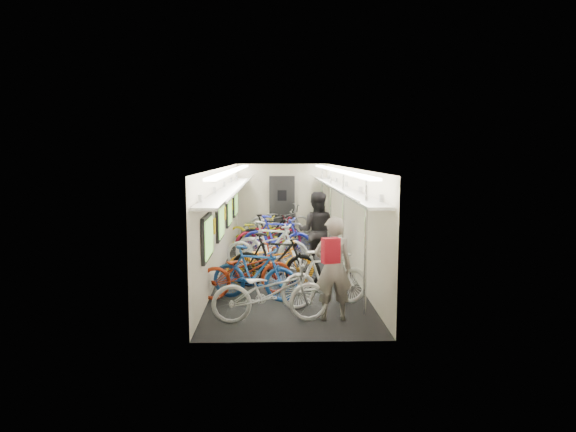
{
  "coord_description": "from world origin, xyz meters",
  "views": [
    {
      "loc": [
        -0.28,
        -12.17,
        2.7
      ],
      "look_at": [
        0.08,
        0.79,
        1.15
      ],
      "focal_mm": 32.0,
      "sensor_mm": 36.0,
      "label": 1
    }
  ],
  "objects": [
    {
      "name": "bicycle_1",
      "position": [
        -0.64,
        -2.8,
        0.51
      ],
      "size": [
        1.76,
        1.0,
        1.02
      ],
      "primitive_type": "imported",
      "rotation": [
        0.0,
        0.0,
        1.24
      ],
      "color": "#19479B",
      "rests_on": "ground"
    },
    {
      "name": "bicycle_9",
      "position": [
        -0.38,
        1.84,
        0.54
      ],
      "size": [
        1.88,
        0.93,
        1.09
      ],
      "primitive_type": "imported",
      "rotation": [
        0.0,
        0.0,
        1.81
      ],
      "color": "black",
      "rests_on": "ground"
    },
    {
      "name": "bicycle_11",
      "position": [
        0.64,
        -3.27,
        0.52
      ],
      "size": [
        1.78,
        1.07,
        1.04
      ],
      "primitive_type": "imported",
      "rotation": [
        0.0,
        0.0,
        1.94
      ],
      "color": "silver",
      "rests_on": "ground"
    },
    {
      "name": "train_car_shell",
      "position": [
        -0.36,
        0.71,
        1.66
      ],
      "size": [
        10.0,
        10.0,
        10.0
      ],
      "color": "black",
      "rests_on": "ground"
    },
    {
      "name": "bicycle_6",
      "position": [
        -0.47,
        0.09,
        0.5
      ],
      "size": [
        1.97,
        0.92,
        1.0
      ],
      "primitive_type": "imported",
      "rotation": [
        0.0,
        0.0,
        1.71
      ],
      "color": "silver",
      "rests_on": "ground"
    },
    {
      "name": "bicycle_8",
      "position": [
        -0.42,
        1.67,
        0.51
      ],
      "size": [
        2.06,
        1.42,
        1.03
      ],
      "primitive_type": "imported",
      "rotation": [
        0.0,
        0.0,
        1.99
      ],
      "color": "maroon",
      "rests_on": "ground"
    },
    {
      "name": "bicycle_0",
      "position": [
        -0.34,
        -4.1,
        0.5
      ],
      "size": [
        1.93,
        0.81,
        0.99
      ],
      "primitive_type": "imported",
      "rotation": [
        0.0,
        0.0,
        1.65
      ],
      "color": "silver",
      "rests_on": "ground"
    },
    {
      "name": "bicycle_5",
      "position": [
        -0.34,
        -0.24,
        0.57
      ],
      "size": [
        1.96,
        1.25,
        1.14
      ],
      "primitive_type": "imported",
      "rotation": [
        0.0,
        0.0,
        1.16
      ],
      "color": "#BDBEBF",
      "rests_on": "ground"
    },
    {
      "name": "bicycle_3",
      "position": [
        -0.26,
        -1.98,
        0.57
      ],
      "size": [
        1.95,
        0.98,
        1.13
      ],
      "primitive_type": "imported",
      "rotation": [
        0.0,
        0.0,
        1.32
      ],
      "color": "black",
      "rests_on": "ground"
    },
    {
      "name": "bicycle_4",
      "position": [
        -0.36,
        -1.65,
        0.48
      ],
      "size": [
        1.84,
        0.66,
        0.96
      ],
      "primitive_type": "imported",
      "rotation": [
        0.0,
        0.0,
        1.58
      ],
      "color": "orange",
      "rests_on": "ground"
    },
    {
      "name": "bicycle_12",
      "position": [
        -0.29,
        3.15,
        0.53
      ],
      "size": [
        2.07,
        0.94,
        1.05
      ],
      "primitive_type": "imported",
      "rotation": [
        0.0,
        0.0,
        1.45
      ],
      "color": "slate",
      "rests_on": "ground"
    },
    {
      "name": "bicycle_2",
      "position": [
        -0.82,
        -2.57,
        0.49
      ],
      "size": [
        1.98,
        1.26,
        0.98
      ],
      "primitive_type": "imported",
      "rotation": [
        0.0,
        0.0,
        1.93
      ],
      "color": "maroon",
      "rests_on": "ground"
    },
    {
      "name": "bicycle_14",
      "position": [
        -0.09,
        4.4,
        0.55
      ],
      "size": [
        2.22,
        1.19,
        1.11
      ],
      "primitive_type": "imported",
      "rotation": [
        0.0,
        0.0,
        1.8
      ],
      "color": "slate",
      "rests_on": "ground"
    },
    {
      "name": "passenger_near",
      "position": [
        0.69,
        -4.01,
        0.86
      ],
      "size": [
        0.64,
        0.44,
        1.71
      ],
      "primitive_type": "imported",
      "rotation": [
        0.0,
        0.0,
        3.19
      ],
      "color": "gray",
      "rests_on": "ground"
    },
    {
      "name": "bicycle_10",
      "position": [
        -0.79,
        2.78,
        0.46
      ],
      "size": [
        1.85,
        1.08,
        0.92
      ],
      "primitive_type": "imported",
      "rotation": [
        0.0,
        0.0,
        1.28
      ],
      "color": "yellow",
      "rests_on": "ground"
    },
    {
      "name": "passenger_mid",
      "position": [
        0.72,
        -0.33,
        0.93
      ],
      "size": [
        1.02,
        0.86,
        1.85
      ],
      "primitive_type": "imported",
      "rotation": [
        0.0,
        0.0,
        2.95
      ],
      "color": "black",
      "rests_on": "ground"
    },
    {
      "name": "backpack",
      "position": [
        0.57,
        -4.66,
        1.28
      ],
      "size": [
        0.29,
        0.21,
        0.38
      ],
      "primitive_type": "cube",
      "rotation": [
        0.0,
        0.0,
        0.32
      ],
      "color": "#A4101F",
      "rests_on": "passenger_near"
    },
    {
      "name": "bicycle_7",
      "position": [
        -0.19,
        0.93,
        0.57
      ],
      "size": [
        1.97,
        1.03,
        1.14
      ],
      "primitive_type": "imported",
      "rotation": [
        0.0,
        0.0,
        1.3
      ],
      "color": "#1B24A6",
      "rests_on": "ground"
    }
  ]
}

